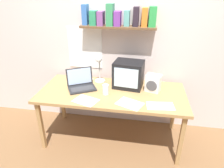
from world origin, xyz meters
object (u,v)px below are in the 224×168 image
corner_desk (112,95)px  open_notebook (160,106)px  crt_monitor (128,74)px  space_heater (153,83)px  laptop (81,83)px  printed_handout (130,104)px  juice_glass (106,90)px  loose_paper_near_monitor (86,101)px  loose_paper_near_laptop (84,79)px  desk_lamp (99,67)px

corner_desk → open_notebook: (0.57, -0.25, 0.06)m
crt_monitor → space_heater: size_ratio=1.86×
laptop → printed_handout: 0.71m
laptop → juice_glass: laptop is taller
open_notebook → loose_paper_near_monitor: 0.82m
loose_paper_near_laptop → corner_desk: bearing=-33.1°
space_heater → loose_paper_near_monitor: bearing=-136.6°
laptop → open_notebook: bearing=-45.8°
laptop → desk_lamp: size_ratio=1.12×
juice_glass → loose_paper_near_laptop: size_ratio=0.48×
corner_desk → loose_paper_near_monitor: (-0.25, -0.27, 0.06)m
space_heater → open_notebook: space_heater is taller
laptop → printed_handout: (0.64, -0.30, -0.06)m
juice_glass → open_notebook: size_ratio=0.40×
crt_monitor → loose_paper_near_laptop: 0.65m
loose_paper_near_monitor → printed_handout: bearing=1.8°
printed_handout → space_heater: bearing=55.2°
printed_handout → crt_monitor: bearing=97.9°
corner_desk → juice_glass: bearing=-128.0°
crt_monitor → loose_paper_near_monitor: crt_monitor is taller
laptop → juice_glass: 0.36m
printed_handout → open_notebook: bearing=1.2°
desk_lamp → laptop: bearing=-137.2°
space_heater → corner_desk: bearing=-151.5°
desk_lamp → loose_paper_near_monitor: size_ratio=1.18×
loose_paper_near_laptop → printed_handout: same height
corner_desk → open_notebook: size_ratio=5.80×
crt_monitor → loose_paper_near_laptop: size_ratio=1.52×
crt_monitor → printed_handout: 0.46m
corner_desk → loose_paper_near_laptop: (-0.44, 0.29, 0.06)m
crt_monitor → open_notebook: (0.39, -0.42, -0.16)m
printed_handout → loose_paper_near_monitor: bearing=-178.2°
laptop → desk_lamp: desk_lamp is taller
laptop → loose_paper_near_monitor: laptop is taller
loose_paper_near_monitor → printed_handout: (0.49, 0.02, 0.00)m
juice_glass → corner_desk: bearing=52.0°
corner_desk → printed_handout: size_ratio=5.38×
laptop → open_notebook: 1.01m
loose_paper_near_laptop → open_notebook: bearing=-28.0°
crt_monitor → desk_lamp: size_ratio=1.05×
corner_desk → desk_lamp: bearing=131.6°
crt_monitor → open_notebook: bearing=-40.1°
juice_glass → space_heater: space_heater is taller
open_notebook → loose_paper_near_monitor: bearing=-178.4°
printed_handout → juice_glass: bearing=150.1°
crt_monitor → laptop: crt_monitor is taller
loose_paper_near_laptop → desk_lamp: bearing=-12.3°
laptop → crt_monitor: bearing=-16.6°
crt_monitor → space_heater: (0.31, -0.07, -0.06)m
corner_desk → crt_monitor: (0.18, 0.17, 0.22)m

